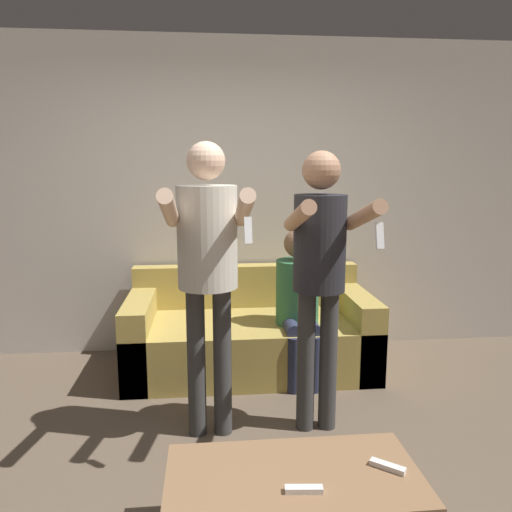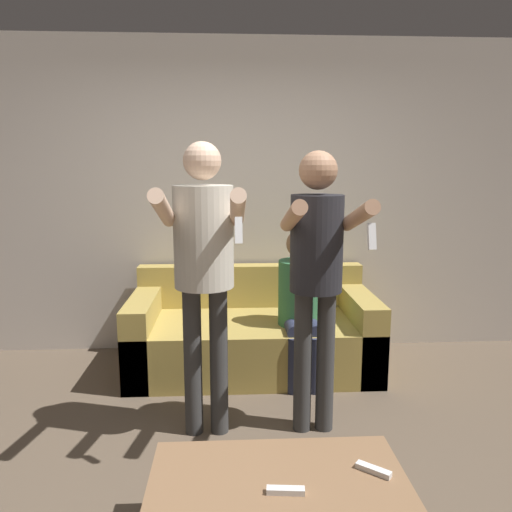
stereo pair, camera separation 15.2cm
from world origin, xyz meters
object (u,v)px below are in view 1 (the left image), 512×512
(person_standing_left, at_px, (208,255))
(remote_near, at_px, (304,489))
(person_standing_right, at_px, (320,261))
(person_seated, at_px, (299,297))
(couch, at_px, (250,335))
(coffee_table, at_px, (294,481))
(remote_far, at_px, (388,467))

(person_standing_left, distance_m, remote_near, 1.38)
(person_standing_right, bearing_deg, person_seated, 88.22)
(couch, distance_m, person_seated, 0.56)
(coffee_table, distance_m, remote_near, 0.13)
(person_standing_left, relative_size, remote_near, 11.55)
(person_standing_left, distance_m, person_seated, 1.16)
(couch, relative_size, remote_far, 13.89)
(coffee_table, relative_size, remote_near, 6.99)
(person_standing_right, distance_m, remote_far, 1.21)
(remote_near, bearing_deg, person_seated, 80.28)
(person_standing_left, xyz_separation_m, remote_far, (0.74, -0.99, -0.75))
(person_standing_right, distance_m, remote_near, 1.34)
(coffee_table, bearing_deg, remote_far, -1.28)
(person_standing_left, height_order, coffee_table, person_standing_left)
(couch, distance_m, person_standing_left, 1.38)
(couch, relative_size, remote_near, 12.66)
(remote_near, bearing_deg, person_standing_left, 108.07)
(person_standing_left, bearing_deg, remote_far, -53.10)
(couch, relative_size, person_seated, 1.67)
(person_seated, distance_m, remote_far, 1.81)
(coffee_table, bearing_deg, couch, 90.33)
(remote_near, relative_size, remote_far, 1.10)
(person_seated, xyz_separation_m, remote_near, (-0.33, -1.90, -0.27))
(person_standing_left, height_order, remote_near, person_standing_left)
(person_standing_left, height_order, person_standing_right, person_standing_left)
(person_standing_left, bearing_deg, coffee_table, -70.78)
(person_standing_right, height_order, person_seated, person_standing_right)
(couch, bearing_deg, person_seated, -33.21)
(person_seated, bearing_deg, couch, 146.79)
(person_seated, bearing_deg, coffee_table, -100.97)
(remote_near, xyz_separation_m, remote_far, (0.38, 0.12, 0.00))
(couch, xyz_separation_m, person_standing_right, (0.33, -1.03, 0.81))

